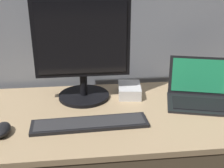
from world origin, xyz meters
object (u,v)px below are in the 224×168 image
Objects in this scene: laptop_black at (200,94)px; wired_keyboard at (90,124)px; external_drive_box at (129,90)px; computer_mouse at (2,130)px; external_monitor at (82,48)px.

laptop_black is 0.73× the size of wired_keyboard.
computer_mouse is at bearing -151.46° from external_drive_box.
external_drive_box is (-0.33, 0.11, -0.01)m from laptop_black.
computer_mouse is at bearing -138.91° from external_monitor.
laptop_black reaches higher than wired_keyboard.
computer_mouse is (-0.90, -0.20, -0.02)m from laptop_black.
computer_mouse reaches higher than wired_keyboard.
laptop_black is at bearing -19.07° from external_drive_box.
laptop_black is at bearing 14.87° from computer_mouse.
external_monitor reaches higher than wired_keyboard.
wired_keyboard is (0.02, -0.26, -0.26)m from external_monitor.
wired_keyboard is at bearing -162.99° from laptop_black.
computer_mouse is at bearing -175.44° from wired_keyboard.
wired_keyboard is 3.13× the size of external_drive_box.
laptop_black is 0.73× the size of external_monitor.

